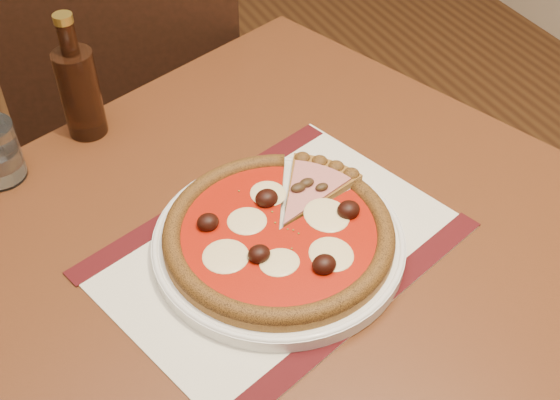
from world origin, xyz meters
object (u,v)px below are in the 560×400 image
(chair_far, at_px, (132,100))
(pizza, at_px, (279,232))
(plate, at_px, (279,243))
(table, at_px, (286,276))
(bottle, at_px, (79,89))

(chair_far, height_order, pizza, chair_far)
(chair_far, distance_m, plate, 0.74)
(chair_far, bearing_deg, table, 107.72)
(bottle, bearing_deg, chair_far, 67.23)
(chair_far, height_order, bottle, bottle)
(plate, bearing_deg, bottle, 113.45)
(table, height_order, chair_far, chair_far)
(table, bearing_deg, pizza, -130.46)
(plate, relative_size, bottle, 1.63)
(plate, height_order, bottle, bottle)
(table, bearing_deg, bottle, 119.53)
(plate, bearing_deg, table, 49.60)
(table, height_order, plate, plate)
(chair_far, distance_m, pizza, 0.75)
(table, height_order, bottle, bottle)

